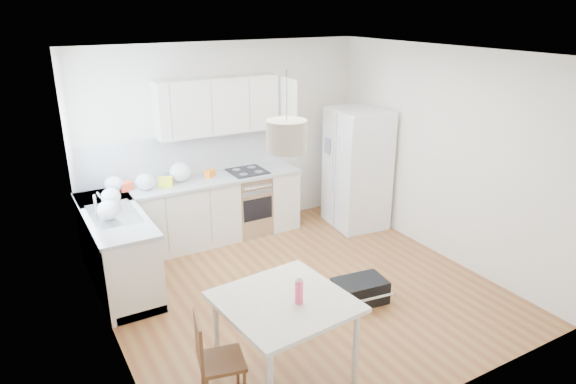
% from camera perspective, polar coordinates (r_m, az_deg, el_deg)
% --- Properties ---
extents(floor, '(4.20, 4.20, 0.00)m').
position_cam_1_polar(floor, '(6.16, 1.40, -10.71)').
color(floor, brown).
rests_on(floor, ground).
extents(ceiling, '(4.20, 4.20, 0.00)m').
position_cam_1_polar(ceiling, '(5.31, 1.65, 15.19)').
color(ceiling, white).
rests_on(ceiling, wall_back).
extents(wall_back, '(4.20, 0.00, 4.20)m').
position_cam_1_polar(wall_back, '(7.39, -7.03, 5.82)').
color(wall_back, white).
rests_on(wall_back, floor).
extents(wall_left, '(0.00, 4.20, 4.20)m').
position_cam_1_polar(wall_left, '(4.90, -19.97, -2.77)').
color(wall_left, white).
rests_on(wall_left, floor).
extents(wall_right, '(0.00, 4.20, 4.20)m').
position_cam_1_polar(wall_right, '(6.87, 16.68, 4.03)').
color(wall_right, white).
rests_on(wall_right, floor).
extents(window_glassblock, '(0.02, 1.00, 1.00)m').
position_cam_1_polar(window_glassblock, '(5.87, -22.46, 4.73)').
color(window_glassblock, '#BFE0F9').
rests_on(window_glassblock, wall_left).
extents(cabinets_back, '(3.00, 0.60, 0.88)m').
position_cam_1_polar(cabinets_back, '(7.20, -10.16, -2.36)').
color(cabinets_back, silver).
rests_on(cabinets_back, floor).
extents(cabinets_left, '(0.60, 1.80, 0.88)m').
position_cam_1_polar(cabinets_left, '(6.40, -18.43, -6.12)').
color(cabinets_left, silver).
rests_on(cabinets_left, floor).
extents(counter_back, '(3.02, 0.64, 0.04)m').
position_cam_1_polar(counter_back, '(7.04, -10.39, 1.10)').
color(counter_back, '#A3A6A8').
rests_on(counter_back, cabinets_back).
extents(counter_left, '(0.64, 1.82, 0.04)m').
position_cam_1_polar(counter_left, '(6.21, -18.89, -2.31)').
color(counter_left, '#A3A6A8').
rests_on(counter_left, cabinets_left).
extents(backsplash_back, '(3.00, 0.01, 0.58)m').
position_cam_1_polar(backsplash_back, '(7.22, -11.35, 4.08)').
color(backsplash_back, silver).
rests_on(backsplash_back, wall_back).
extents(backsplash_left, '(0.01, 1.80, 0.58)m').
position_cam_1_polar(backsplash_left, '(6.07, -21.92, -0.09)').
color(backsplash_left, silver).
rests_on(backsplash_left, wall_left).
extents(upper_cabinets, '(1.70, 0.32, 0.75)m').
position_cam_1_polar(upper_cabinets, '(7.08, -7.82, 9.51)').
color(upper_cabinets, silver).
rests_on(upper_cabinets, wall_back).
extents(range_oven, '(0.50, 0.61, 0.88)m').
position_cam_1_polar(range_oven, '(7.48, -4.42, -1.22)').
color(range_oven, '#BBBDC0').
rests_on(range_oven, floor).
extents(sink, '(0.50, 0.80, 0.16)m').
position_cam_1_polar(sink, '(6.16, -18.81, -2.33)').
color(sink, '#BBBDC0').
rests_on(sink, counter_left).
extents(refrigerator, '(0.94, 0.97, 1.75)m').
position_cam_1_polar(refrigerator, '(7.67, 7.69, 2.65)').
color(refrigerator, white).
rests_on(refrigerator, floor).
extents(dining_table, '(1.12, 1.12, 0.82)m').
position_cam_1_polar(dining_table, '(4.46, -0.40, -12.88)').
color(dining_table, beige).
rests_on(dining_table, floor).
extents(dining_chair, '(0.43, 0.43, 0.85)m').
position_cam_1_polar(dining_chair, '(4.46, -7.33, -17.91)').
color(dining_chair, '#492716').
rests_on(dining_chair, floor).
extents(drink_bottle, '(0.09, 0.09, 0.24)m').
position_cam_1_polar(drink_bottle, '(4.31, 1.25, -10.81)').
color(drink_bottle, '#F0426B').
rests_on(drink_bottle, dining_table).
extents(gym_bag, '(0.61, 0.44, 0.26)m').
position_cam_1_polar(gym_bag, '(5.92, 8.00, -10.82)').
color(gym_bag, black).
rests_on(gym_bag, floor).
extents(pendant_lamp, '(0.42, 0.42, 0.25)m').
position_cam_1_polar(pendant_lamp, '(4.07, -0.16, 6.23)').
color(pendant_lamp, '#C2AF95').
rests_on(pendant_lamp, ceiling).
extents(grocery_bag_a, '(0.24, 0.20, 0.21)m').
position_cam_1_polar(grocery_bag_a, '(6.81, -18.78, 0.79)').
color(grocery_bag_a, white).
rests_on(grocery_bag_a, counter_back).
extents(grocery_bag_b, '(0.25, 0.21, 0.22)m').
position_cam_1_polar(grocery_bag_b, '(6.78, -15.58, 1.09)').
color(grocery_bag_b, white).
rests_on(grocery_bag_b, counter_back).
extents(grocery_bag_c, '(0.30, 0.25, 0.27)m').
position_cam_1_polar(grocery_bag_c, '(7.00, -11.91, 2.19)').
color(grocery_bag_c, white).
rests_on(grocery_bag_c, counter_back).
extents(grocery_bag_d, '(0.23, 0.19, 0.21)m').
position_cam_1_polar(grocery_bag_d, '(6.41, -19.09, -0.48)').
color(grocery_bag_d, white).
rests_on(grocery_bag_d, counter_back).
extents(grocery_bag_e, '(0.24, 0.21, 0.22)m').
position_cam_1_polar(grocery_bag_e, '(5.98, -19.33, -1.91)').
color(grocery_bag_e, white).
rests_on(grocery_bag_e, counter_left).
extents(snack_orange, '(0.17, 0.16, 0.10)m').
position_cam_1_polar(snack_orange, '(7.14, -8.68, 2.05)').
color(snack_orange, orange).
rests_on(snack_orange, counter_back).
extents(snack_yellow, '(0.21, 0.17, 0.12)m').
position_cam_1_polar(snack_yellow, '(6.87, -13.44, 1.11)').
color(snack_yellow, yellow).
rests_on(snack_yellow, counter_back).
extents(snack_red, '(0.18, 0.15, 0.11)m').
position_cam_1_polar(snack_red, '(6.85, -17.59, 0.59)').
color(snack_red, red).
rests_on(snack_red, counter_back).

